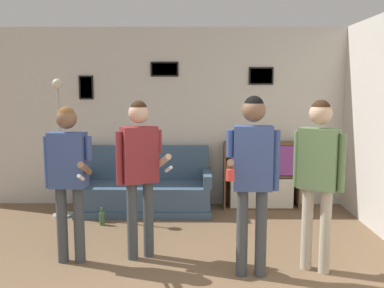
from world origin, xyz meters
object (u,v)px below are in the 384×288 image
person_player_foreground_center (140,163)px  person_spectator_near_bookshelf (318,167)px  bookshelf (261,175)px  bottle_on_floor (102,218)px  floor_lamp (60,147)px  person_watcher_holding_cup (253,167)px  person_player_foreground_left (68,169)px  drinking_cup (271,139)px  couch (146,191)px

person_player_foreground_center → person_spectator_near_bookshelf: bearing=-9.9°
bookshelf → bottle_on_floor: bookshelf is taller
floor_lamp → person_watcher_holding_cup: bearing=-38.1°
person_player_foreground_left → bottle_on_floor: (0.05, 1.20, -0.90)m
person_player_foreground_center → person_watcher_holding_cup: (1.12, -0.43, 0.04)m
person_player_foreground_center → drinking_cup: person_player_foreground_center is taller
bookshelf → floor_lamp: bearing=-170.8°
floor_lamp → person_spectator_near_bookshelf: 3.55m
person_watcher_holding_cup → bottle_on_floor: 2.53m
person_watcher_holding_cup → bookshelf: bearing=79.2°
person_player_foreground_left → couch: bearing=73.2°
person_watcher_holding_cup → drinking_cup: person_watcher_holding_cup is taller
floor_lamp → person_player_foreground_center: size_ratio=1.15×
person_watcher_holding_cup → person_spectator_near_bookshelf: bearing=10.6°
couch → drinking_cup: drinking_cup is taller
person_player_foreground_center → bottle_on_floor: person_player_foreground_center is taller
person_player_foreground_center → drinking_cup: 2.57m
person_spectator_near_bookshelf → drinking_cup: 2.24m
couch → drinking_cup: bearing=5.9°
floor_lamp → person_spectator_near_bookshelf: (3.07, -1.77, 0.06)m
bottle_on_floor → drinking_cup: (2.36, 0.85, 0.96)m
bottle_on_floor → couch: bearing=52.3°
bottle_on_floor → drinking_cup: 2.68m
person_player_foreground_left → drinking_cup: (2.41, 2.05, 0.06)m
person_watcher_holding_cup → drinking_cup: 2.43m
bookshelf → bottle_on_floor: size_ratio=4.83×
person_player_foreground_center → person_watcher_holding_cup: 1.20m
couch → bookshelf: bearing=6.4°
couch → person_player_foreground_center: size_ratio=1.15×
drinking_cup → bookshelf: bearing=-179.7°
couch → bottle_on_floor: (-0.51, -0.65, -0.21)m
couch → drinking_cup: 2.01m
couch → person_watcher_holding_cup: person_watcher_holding_cup is taller
drinking_cup → couch: bearing=-174.1°
bottle_on_floor → person_player_foreground_left: bearing=-92.6°
floor_lamp → person_watcher_holding_cup: size_ratio=1.11×
person_watcher_holding_cup → bottle_on_floor: person_watcher_holding_cup is taller
bottle_on_floor → drinking_cup: drinking_cup is taller
couch → drinking_cup: (1.85, 0.19, 0.75)m
person_player_foreground_center → person_watcher_holding_cup: size_ratio=0.97×
person_player_foreground_left → person_player_foreground_center: bearing=9.9°
bottle_on_floor → bookshelf: bearing=20.8°
person_player_foreground_center → drinking_cup: size_ratio=15.71×
bookshelf → person_watcher_holding_cup: 2.47m
person_spectator_near_bookshelf → person_player_foreground_center: bearing=170.1°
couch → person_watcher_holding_cup: size_ratio=1.11×
person_spectator_near_bookshelf → bottle_on_floor: size_ratio=7.26×
floor_lamp → person_player_foreground_left: floor_lamp is taller
person_player_foreground_center → drinking_cup: bearing=48.6°
person_player_foreground_left → person_player_foreground_center: 0.72m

